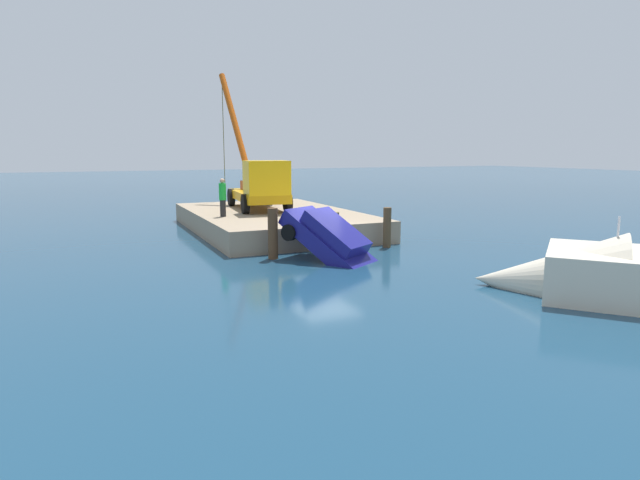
# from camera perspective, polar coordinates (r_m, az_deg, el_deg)

# --- Properties ---
(ground) EXTENTS (200.00, 200.00, 0.00)m
(ground) POSITION_cam_1_polar(r_m,az_deg,el_deg) (22.07, 0.70, -1.36)
(ground) COLOR navy
(dock) EXTENTS (12.62, 7.93, 1.03)m
(dock) POSITION_cam_1_polar(r_m,az_deg,el_deg) (28.27, -5.17, 2.07)
(dock) COLOR gray
(dock) RESTS_ON ground
(crane_truck) EXTENTS (8.96, 2.97, 7.89)m
(crane_truck) POSITION_cam_1_polar(r_m,az_deg,el_deg) (28.72, -6.54, 6.06)
(crane_truck) COLOR orange
(crane_truck) RESTS_ON dock
(dock_worker) EXTENTS (0.34, 0.34, 1.84)m
(dock_worker) POSITION_cam_1_polar(r_m,az_deg,el_deg) (26.10, -10.42, 4.56)
(dock_worker) COLOR black
(dock_worker) RESTS_ON dock
(salvaged_car) EXTENTS (4.39, 3.70, 2.96)m
(salvaged_car) POSITION_cam_1_polar(r_m,az_deg,el_deg) (20.38, 1.55, -0.33)
(salvaged_car) COLOR navy
(salvaged_car) RESTS_ON ground
(piling_near) EXTENTS (0.39, 0.39, 2.00)m
(piling_near) POSITION_cam_1_polar(r_m,az_deg,el_deg) (20.74, -5.08, 0.70)
(piling_near) COLOR brown
(piling_near) RESTS_ON ground
(piling_mid) EXTENTS (0.36, 0.36, 1.68)m
(piling_mid) POSITION_cam_1_polar(r_m,az_deg,el_deg) (22.02, 1.60, 0.83)
(piling_mid) COLOR brown
(piling_mid) RESTS_ON ground
(piling_far) EXTENTS (0.35, 0.35, 1.75)m
(piling_far) POSITION_cam_1_polar(r_m,az_deg,el_deg) (23.32, 7.22, 1.34)
(piling_far) COLOR #513C25
(piling_far) RESTS_ON ground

